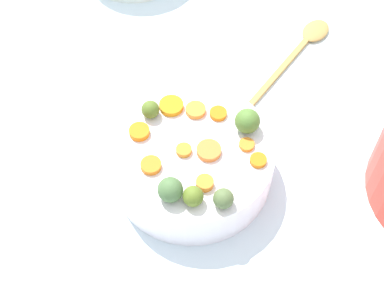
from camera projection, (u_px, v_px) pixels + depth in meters
name	position (u px, v px, depth m)	size (l,w,h in m)	color
tabletop	(170.00, 197.00, 0.95)	(2.40, 2.40, 0.02)	white
serving_bowl_carrots	(192.00, 161.00, 0.93)	(0.26, 0.26, 0.08)	white
carrot_slice_0	(183.00, 150.00, 0.89)	(0.02, 0.02, 0.01)	orange
carrot_slice_1	(171.00, 106.00, 0.94)	(0.04, 0.04, 0.01)	orange
carrot_slice_2	(218.00, 113.00, 0.94)	(0.03, 0.03, 0.01)	orange
carrot_slice_3	(196.00, 110.00, 0.94)	(0.03, 0.03, 0.01)	orange
carrot_slice_4	(247.00, 145.00, 0.90)	(0.02, 0.02, 0.01)	orange
carrot_slice_5	(139.00, 132.00, 0.91)	(0.03, 0.03, 0.01)	orange
carrot_slice_6	(205.00, 183.00, 0.86)	(0.03, 0.03, 0.01)	orange
carrot_slice_7	(209.00, 151.00, 0.89)	(0.04, 0.04, 0.01)	orange
carrot_slice_8	(258.00, 160.00, 0.88)	(0.03, 0.03, 0.01)	orange
carrot_slice_9	(151.00, 165.00, 0.88)	(0.03, 0.03, 0.01)	orange
brussels_sprout_0	(224.00, 198.00, 0.83)	(0.03, 0.03, 0.03)	#586F3F
brussels_sprout_1	(150.00, 109.00, 0.93)	(0.03, 0.03, 0.03)	#597127
brussels_sprout_2	(193.00, 196.00, 0.84)	(0.03, 0.03, 0.03)	olive
brussels_sprout_3	(170.00, 190.00, 0.84)	(0.04, 0.04, 0.04)	#4D7140
brussels_sprout_4	(247.00, 121.00, 0.91)	(0.04, 0.04, 0.04)	#547E33
wooden_spoon	(304.00, 44.00, 1.13)	(0.05, 0.28, 0.01)	#B18F4A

